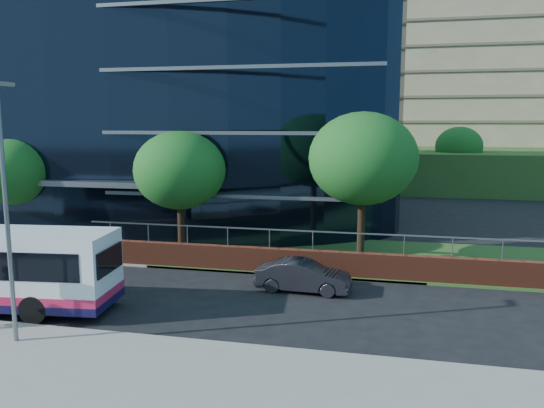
% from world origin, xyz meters
% --- Properties ---
extents(grass_verge, '(36.00, 8.00, 0.12)m').
position_xyz_m(grass_verge, '(24.00, 11.00, 0.06)').
color(grass_verge, '#2D511E').
rests_on(grass_verge, ground).
extents(glass_office, '(44.00, 23.10, 16.00)m').
position_xyz_m(glass_office, '(-4.00, 20.85, 8.00)').
color(glass_office, black).
rests_on(glass_office, ground).
extents(retaining_wall, '(34.00, 0.40, 2.11)m').
position_xyz_m(retaining_wall, '(20.00, 7.30, 0.61)').
color(retaining_wall, maroon).
rests_on(retaining_wall, ground).
extents(apartment_block, '(60.00, 42.00, 30.00)m').
position_xyz_m(apartment_block, '(32.00, 57.21, 11.11)').
color(apartment_block, '#2D511E').
rests_on(apartment_block, ground).
extents(tree_far_b, '(4.29, 4.29, 6.05)m').
position_xyz_m(tree_far_b, '(-3.00, 9.50, 4.21)').
color(tree_far_b, black).
rests_on(tree_far_b, ground).
extents(tree_far_c, '(4.62, 4.62, 6.51)m').
position_xyz_m(tree_far_c, '(7.00, 9.00, 4.54)').
color(tree_far_c, black).
rests_on(tree_far_c, ground).
extents(tree_far_d, '(5.28, 5.28, 7.44)m').
position_xyz_m(tree_far_d, '(16.00, 10.00, 5.19)').
color(tree_far_d, black).
rests_on(tree_far_d, ground).
extents(tree_dist_e, '(4.62, 4.62, 6.51)m').
position_xyz_m(tree_dist_e, '(24.00, 40.00, 4.54)').
color(tree_dist_e, black).
rests_on(tree_dist_e, ground).
extents(streetlight_east, '(0.15, 0.77, 8.00)m').
position_xyz_m(streetlight_east, '(6.00, -2.17, 4.44)').
color(streetlight_east, slate).
rests_on(streetlight_east, pavement_near).
extents(parked_car, '(3.99, 1.57, 1.29)m').
position_xyz_m(parked_car, '(13.94, 5.07, 0.65)').
color(parked_car, black).
rests_on(parked_car, ground).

